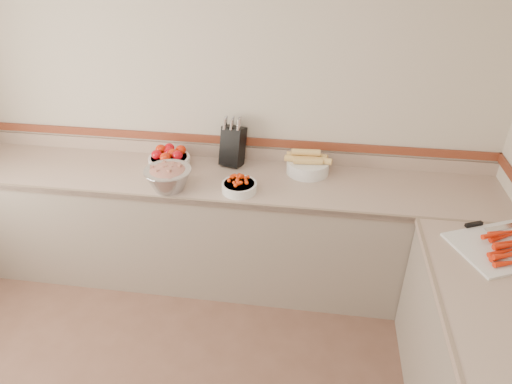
# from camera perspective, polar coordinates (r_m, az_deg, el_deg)

# --- Properties ---
(back_wall) EXTENTS (4.00, 0.00, 4.00)m
(back_wall) POSITION_cam_1_polar(r_m,az_deg,el_deg) (3.39, -4.33, 10.45)
(back_wall) COLOR beige
(back_wall) RESTS_ON ground_plane
(counter_back) EXTENTS (4.00, 0.65, 1.08)m
(counter_back) POSITION_cam_1_polar(r_m,az_deg,el_deg) (3.51, -4.90, -4.47)
(counter_back) COLOR tan
(counter_back) RESTS_ON ground_plane
(knife_block) EXTENTS (0.20, 0.22, 0.38)m
(knife_block) POSITION_cam_1_polar(r_m,az_deg,el_deg) (3.38, -2.92, 5.89)
(knife_block) COLOR black
(knife_block) RESTS_ON counter_back
(tomato_bowl) EXTENTS (0.30, 0.30, 0.15)m
(tomato_bowl) POSITION_cam_1_polar(r_m,az_deg,el_deg) (3.43, -10.79, 4.10)
(tomato_bowl) COLOR white
(tomato_bowl) RESTS_ON counter_back
(cherry_tomato_bowl) EXTENTS (0.24, 0.24, 0.13)m
(cherry_tomato_bowl) POSITION_cam_1_polar(r_m,az_deg,el_deg) (3.07, -2.10, 0.81)
(cherry_tomato_bowl) COLOR white
(cherry_tomato_bowl) RESTS_ON counter_back
(corn_bowl) EXTENTS (0.34, 0.31, 0.18)m
(corn_bowl) POSITION_cam_1_polar(r_m,az_deg,el_deg) (3.32, 6.48, 3.49)
(corn_bowl) COLOR white
(corn_bowl) RESTS_ON counter_back
(rhubarb_bowl) EXTENTS (0.32, 0.32, 0.18)m
(rhubarb_bowl) POSITION_cam_1_polar(r_m,az_deg,el_deg) (3.13, -10.92, 1.87)
(rhubarb_bowl) COLOR #B2B2BA
(rhubarb_bowl) RESTS_ON counter_back
(cutting_board) EXTENTS (0.64, 0.58, 0.07)m
(cutting_board) POSITION_cam_1_polar(r_m,az_deg,el_deg) (2.91, 28.52, -5.98)
(cutting_board) COLOR white
(cutting_board) RESTS_ON counter_right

